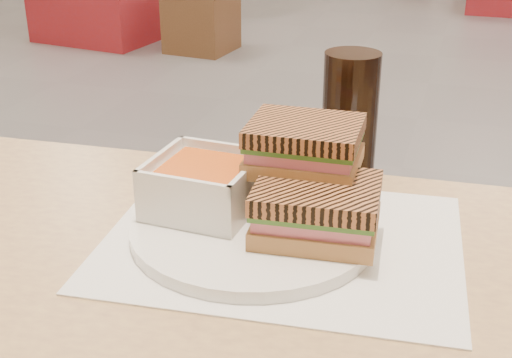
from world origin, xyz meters
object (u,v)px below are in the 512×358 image
(bg_chair_0r, at_px, (201,17))
(soup_bowl, at_px, (204,187))
(cola_glass, at_px, (350,112))
(plate, at_px, (253,229))
(panini_lower, at_px, (317,209))

(bg_chair_0r, bearing_deg, soup_bowl, -67.86)
(soup_bowl, relative_size, cola_glass, 0.76)
(plate, height_order, bg_chair_0r, plate)
(plate, bearing_deg, soup_bowl, 165.00)
(soup_bowl, distance_m, bg_chair_0r, 3.88)
(soup_bowl, bearing_deg, cola_glass, 58.71)
(plate, xyz_separation_m, cola_glass, (0.06, 0.23, 0.07))
(plate, relative_size, cola_glass, 1.71)
(soup_bowl, xyz_separation_m, panini_lower, (0.14, -0.02, 0.00))
(panini_lower, xyz_separation_m, bg_chair_0r, (-1.58, 3.57, -0.58))
(panini_lower, bearing_deg, cola_glass, 92.26)
(soup_bowl, bearing_deg, bg_chair_0r, 112.14)
(soup_bowl, height_order, cola_glass, cola_glass)
(soup_bowl, xyz_separation_m, cola_glass, (0.13, 0.21, 0.04))
(plate, height_order, soup_bowl, soup_bowl)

